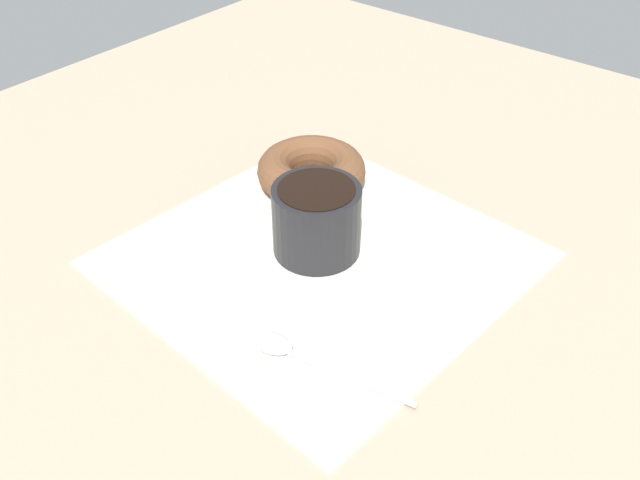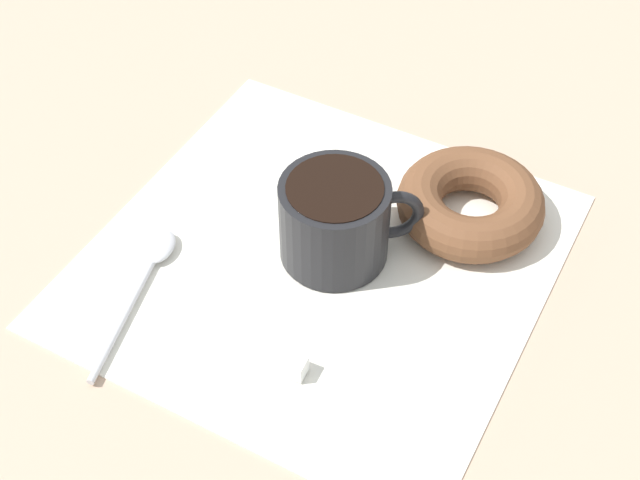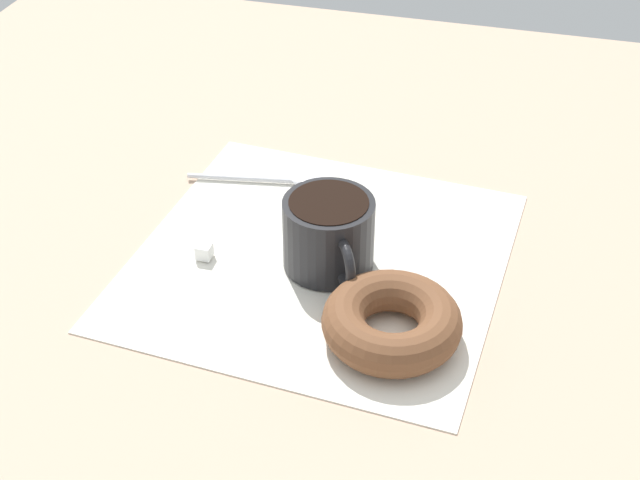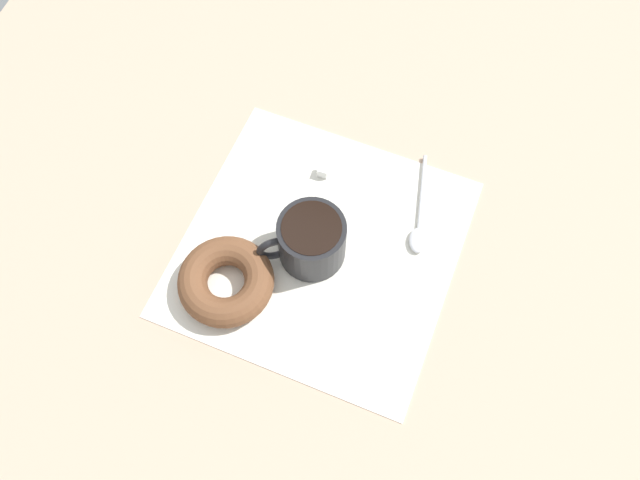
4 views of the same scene
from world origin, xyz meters
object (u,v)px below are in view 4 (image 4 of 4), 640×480
at_px(donut, 226,281).
at_px(spoon, 419,225).
at_px(sugar_cube, 323,171).
at_px(coffee_cup, 311,240).

bearing_deg(donut, spoon, -52.93).
bearing_deg(spoon, sugar_cube, 75.40).
relative_size(coffee_cup, sugar_cube, 7.40).
height_order(coffee_cup, sugar_cube, coffee_cup).
relative_size(donut, sugar_cube, 8.43).
height_order(coffee_cup, donut, coffee_cup).
distance_m(spoon, sugar_cube, 0.15).
xyz_separation_m(donut, sugar_cube, (0.19, -0.06, -0.01)).
bearing_deg(sugar_cube, donut, 162.01).
relative_size(coffee_cup, spoon, 0.70).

